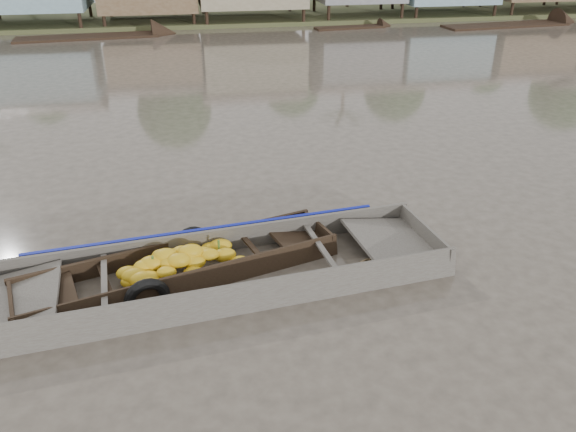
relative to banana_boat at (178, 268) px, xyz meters
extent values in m
plane|color=#443E34|center=(2.41, -0.46, -0.17)|extent=(120.00, 120.00, 0.00)
cube|color=#384723|center=(2.41, 32.54, -0.17)|extent=(120.00, 12.00, 0.50)
cube|color=black|center=(0.08, 0.04, -0.25)|extent=(5.68, 2.61, 0.08)
cube|color=black|center=(-0.09, 0.62, -0.02)|extent=(5.53, 1.76, 0.53)
cube|color=black|center=(0.25, -0.55, -0.02)|extent=(5.53, 1.76, 0.53)
cube|color=black|center=(2.77, 0.83, -0.02)|extent=(0.41, 1.21, 0.50)
cube|color=black|center=(2.30, 0.69, 0.04)|extent=(1.24, 1.30, 0.20)
cube|color=black|center=(-2.61, -0.75, -0.02)|extent=(0.41, 1.21, 0.50)
cube|color=black|center=(-2.14, -0.62, 0.04)|extent=(1.24, 1.30, 0.20)
cube|color=black|center=(-1.21, -0.34, 0.08)|extent=(0.43, 1.17, 0.05)
cube|color=black|center=(1.36, 0.41, 0.08)|extent=(0.43, 1.17, 0.05)
ellipsoid|color=gold|center=(-0.59, -0.36, 0.07)|extent=(0.53, 0.43, 0.28)
ellipsoid|color=gold|center=(0.03, -0.14, 0.24)|extent=(0.50, 0.41, 0.27)
ellipsoid|color=gold|center=(0.24, 0.05, 0.28)|extent=(0.54, 0.44, 0.29)
ellipsoid|color=gold|center=(0.30, -0.09, 0.15)|extent=(0.46, 0.38, 0.25)
ellipsoid|color=gold|center=(-0.68, -0.53, -0.03)|extent=(0.42, 0.34, 0.22)
ellipsoid|color=gold|center=(-0.56, -0.09, 0.16)|extent=(0.45, 0.37, 0.24)
ellipsoid|color=gold|center=(0.85, 0.11, 0.11)|extent=(0.49, 0.40, 0.26)
ellipsoid|color=gold|center=(-0.53, -0.45, 0.03)|extent=(0.52, 0.43, 0.28)
ellipsoid|color=gold|center=(0.27, -0.26, 0.04)|extent=(0.43, 0.35, 0.23)
ellipsoid|color=gold|center=(0.18, -0.04, 0.19)|extent=(0.47, 0.39, 0.25)
ellipsoid|color=gold|center=(-0.81, -0.28, -0.01)|extent=(0.41, 0.34, 0.22)
ellipsoid|color=gold|center=(-0.49, -0.35, 0.08)|extent=(0.47, 0.38, 0.25)
ellipsoid|color=gold|center=(0.62, 0.49, 0.05)|extent=(0.46, 0.38, 0.24)
ellipsoid|color=gold|center=(0.80, 0.47, 0.10)|extent=(0.52, 0.42, 0.28)
ellipsoid|color=gold|center=(0.45, 0.09, 0.20)|extent=(0.49, 0.40, 0.26)
ellipsoid|color=gold|center=(-0.14, 0.24, 0.12)|extent=(0.43, 0.35, 0.23)
ellipsoid|color=gold|center=(0.08, 0.13, 0.26)|extent=(0.40, 0.33, 0.22)
ellipsoid|color=gold|center=(-0.19, -0.32, 0.14)|extent=(0.41, 0.33, 0.22)
ellipsoid|color=gold|center=(-0.48, -0.44, 0.02)|extent=(0.51, 0.42, 0.27)
ellipsoid|color=gold|center=(-0.19, 0.01, 0.28)|extent=(0.50, 0.41, 0.27)
ellipsoid|color=gold|center=(-0.73, -0.24, 0.08)|extent=(0.53, 0.43, 0.28)
ellipsoid|color=gold|center=(1.11, -0.03, 0.02)|extent=(0.44, 0.36, 0.23)
ellipsoid|color=gold|center=(-0.18, 0.10, 0.17)|extent=(0.47, 0.38, 0.25)
ellipsoid|color=gold|center=(-0.01, 0.14, 0.18)|extent=(0.50, 0.41, 0.27)
ellipsoid|color=gold|center=(0.23, 0.44, 0.08)|extent=(0.46, 0.37, 0.24)
ellipsoid|color=gold|center=(-0.14, 0.18, 0.15)|extent=(0.47, 0.39, 0.25)
ellipsoid|color=gold|center=(-0.44, -0.05, 0.18)|extent=(0.53, 0.43, 0.28)
ellipsoid|color=gold|center=(0.26, 0.49, 0.07)|extent=(0.44, 0.36, 0.23)
ellipsoid|color=gold|center=(-0.11, -0.10, 0.19)|extent=(0.49, 0.40, 0.26)
ellipsoid|color=gold|center=(-0.85, -0.10, 0.06)|extent=(0.48, 0.40, 0.26)
ellipsoid|color=gold|center=(-0.28, 0.24, 0.16)|extent=(0.42, 0.34, 0.22)
ellipsoid|color=gold|center=(0.57, 0.01, 0.22)|extent=(0.41, 0.34, 0.22)
cylinder|color=#3F6626|center=(-0.41, -0.11, 0.27)|extent=(0.04, 0.04, 0.18)
cylinder|color=#3F6626|center=(0.27, 0.09, 0.27)|extent=(0.04, 0.04, 0.18)
cylinder|color=#3F6626|center=(0.76, 0.24, 0.27)|extent=(0.04, 0.04, 0.18)
torus|color=black|center=(0.27, 0.81, 0.00)|extent=(0.77, 0.39, 0.75)
torus|color=black|center=(-0.51, -0.85, 0.00)|extent=(0.80, 0.39, 0.78)
cube|color=#433E39|center=(0.71, -0.30, -0.25)|extent=(8.19, 2.62, 0.08)
cube|color=#433E39|center=(0.60, 0.67, 0.04)|extent=(8.19, 1.10, 0.66)
cube|color=#433E39|center=(0.82, -1.28, 0.04)|extent=(8.19, 1.10, 0.66)
cube|color=#433E39|center=(4.71, 0.15, 0.04)|extent=(0.29, 2.00, 0.62)
cube|color=#433E39|center=(4.02, 0.07, 0.12)|extent=(1.58, 1.88, 0.25)
cube|color=#433E39|center=(-2.59, -0.68, 0.12)|extent=(1.58, 1.88, 0.25)
cube|color=#433E39|center=(-1.20, -0.52, 0.17)|extent=(0.32, 1.93, 0.05)
cube|color=#433E39|center=(2.63, -0.09, 0.17)|extent=(0.32, 1.93, 0.05)
cube|color=#665E54|center=(0.71, -0.30, -0.19)|extent=(6.26, 2.25, 0.02)
cube|color=#0E1890|center=(0.60, 0.74, 0.29)|extent=(6.62, 0.84, 0.16)
torus|color=olive|center=(3.51, -0.32, -0.17)|extent=(0.46, 0.46, 0.07)
torus|color=olive|center=(3.51, -0.32, -0.12)|extent=(0.37, 0.37, 0.07)
cube|color=black|center=(20.05, 24.32, -0.22)|extent=(8.12, 2.50, 0.35)
cube|color=black|center=(-4.72, 24.75, -0.22)|extent=(7.71, 2.34, 0.35)
cube|color=black|center=(10.39, 25.21, -0.22)|extent=(4.36, 1.42, 0.35)
camera|label=1|loc=(0.42, -8.68, 5.49)|focal=35.00mm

